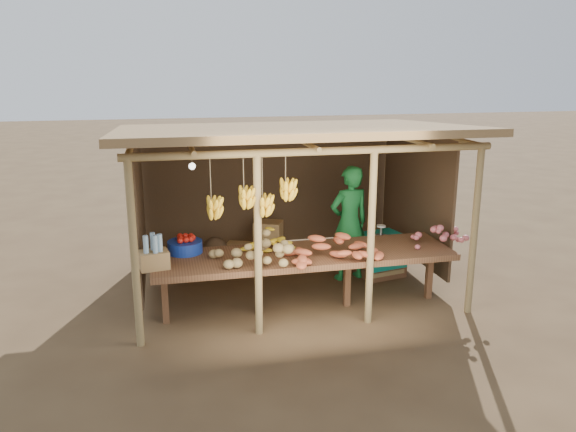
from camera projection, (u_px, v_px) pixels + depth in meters
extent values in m
plane|color=brown|center=(288.00, 284.00, 8.40)|extent=(60.00, 60.00, 0.00)
cylinder|color=olive|center=(134.00, 256.00, 6.25)|extent=(0.09, 0.09, 2.20)
cylinder|color=olive|center=(474.00, 232.00, 7.15)|extent=(0.09, 0.09, 2.20)
cylinder|color=olive|center=(141.00, 197.00, 9.08)|extent=(0.09, 0.09, 2.20)
cylinder|color=olive|center=(384.00, 186.00, 9.98)|extent=(0.09, 0.09, 2.20)
cylinder|color=olive|center=(258.00, 247.00, 6.55)|extent=(0.09, 0.09, 2.20)
cylinder|color=olive|center=(371.00, 239.00, 6.85)|extent=(0.09, 0.09, 2.20)
cylinder|color=olive|center=(317.00, 151.00, 6.42)|extent=(4.40, 0.09, 0.09)
cylinder|color=olive|center=(268.00, 126.00, 9.25)|extent=(4.40, 0.09, 0.09)
cube|color=olive|center=(288.00, 130.00, 7.81)|extent=(4.70, 3.50, 0.28)
cube|color=#4A3622|center=(269.00, 185.00, 9.49)|extent=(4.20, 0.04, 1.98)
cube|color=#4A3622|center=(140.00, 210.00, 7.83)|extent=(0.04, 2.40, 1.98)
cube|color=#4A3622|center=(415.00, 195.00, 8.72)|extent=(0.04, 2.40, 1.98)
cube|color=brown|center=(304.00, 256.00, 7.31)|extent=(3.90, 1.05, 0.08)
cube|color=brown|center=(165.00, 296.00, 7.02)|extent=(0.08, 0.08, 0.72)
cube|color=brown|center=(259.00, 288.00, 7.28)|extent=(0.08, 0.08, 0.72)
cube|color=brown|center=(347.00, 281.00, 7.54)|extent=(0.08, 0.08, 0.72)
cube|color=brown|center=(429.00, 274.00, 7.80)|extent=(0.08, 0.08, 0.72)
cylinder|color=navy|center=(185.00, 247.00, 7.28)|extent=(0.45, 0.45, 0.16)
cube|color=#9F7947|center=(154.00, 260.00, 6.70)|extent=(0.38, 0.32, 0.21)
imported|color=#186C2E|center=(349.00, 223.00, 8.41)|extent=(0.71, 0.53, 1.75)
cube|color=brown|center=(380.00, 257.00, 8.69)|extent=(0.73, 0.66, 0.59)
cube|color=#0C8878|center=(381.00, 237.00, 8.61)|extent=(0.81, 0.74, 0.06)
cube|color=#9F7947|center=(269.00, 252.00, 9.25)|extent=(0.53, 0.48, 0.35)
cube|color=#9F7947|center=(268.00, 232.00, 9.16)|extent=(0.53, 0.48, 0.35)
cube|color=#9F7947|center=(240.00, 254.00, 9.14)|extent=(0.53, 0.48, 0.35)
ellipsoid|color=#4A3622|center=(188.00, 255.00, 8.82)|extent=(0.47, 0.47, 0.64)
ellipsoid|color=#4A3622|center=(215.00, 253.00, 8.92)|extent=(0.47, 0.47, 0.64)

